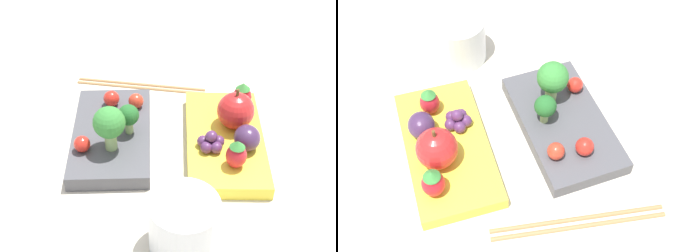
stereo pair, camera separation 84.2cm
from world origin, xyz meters
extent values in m
plane|color=beige|center=(0.00, 0.00, 0.00)|extent=(4.00, 4.00, 0.00)
cube|color=#4C4C51|center=(0.01, 0.08, 0.01)|extent=(0.19, 0.11, 0.02)
cube|color=yellow|center=(0.01, -0.08, 0.01)|extent=(0.20, 0.10, 0.02)
cylinder|color=#93B770|center=(0.01, 0.05, 0.03)|extent=(0.01, 0.01, 0.02)
sphere|color=#236028|center=(0.01, 0.05, 0.05)|extent=(0.03, 0.03, 0.03)
cylinder|color=#93B770|center=(-0.03, 0.07, 0.03)|extent=(0.02, 0.02, 0.03)
sphere|color=#388438|center=(-0.03, 0.07, 0.06)|extent=(0.04, 0.04, 0.04)
sphere|color=red|center=(0.06, 0.05, 0.03)|extent=(0.02, 0.02, 0.02)
sphere|color=red|center=(-0.03, 0.11, 0.03)|extent=(0.02, 0.02, 0.02)
sphere|color=red|center=(0.07, 0.08, 0.03)|extent=(0.02, 0.02, 0.02)
sphere|color=red|center=(0.03, -0.09, 0.05)|extent=(0.05, 0.05, 0.05)
cylinder|color=brown|center=(0.03, -0.09, 0.07)|extent=(0.00, 0.00, 0.01)
ellipsoid|color=red|center=(-0.05, -0.09, 0.04)|extent=(0.03, 0.03, 0.03)
cone|color=#388438|center=(-0.05, -0.09, 0.06)|extent=(0.02, 0.02, 0.01)
ellipsoid|color=red|center=(0.07, -0.11, 0.04)|extent=(0.03, 0.03, 0.04)
cone|color=#388438|center=(0.07, -0.11, 0.06)|extent=(0.02, 0.02, 0.01)
ellipsoid|color=#42284C|center=(-0.02, -0.10, 0.04)|extent=(0.04, 0.03, 0.03)
sphere|color=#562D5B|center=(-0.01, -0.06, 0.03)|extent=(0.02, 0.02, 0.02)
sphere|color=#562D5B|center=(-0.02, -0.05, 0.03)|extent=(0.02, 0.02, 0.02)
sphere|color=#562D5B|center=(-0.03, -0.05, 0.03)|extent=(0.02, 0.02, 0.02)
sphere|color=#562D5B|center=(-0.03, -0.06, 0.03)|extent=(0.02, 0.02, 0.02)
sphere|color=#562D5B|center=(-0.02, -0.07, 0.03)|extent=(0.02, 0.02, 0.02)
sphere|color=#562D5B|center=(-0.02, -0.06, 0.04)|extent=(0.02, 0.02, 0.02)
cylinder|color=silver|center=(-0.16, -0.02, 0.03)|extent=(0.08, 0.08, 0.07)
cylinder|color=#A37547|center=(0.15, 0.05, 0.00)|extent=(0.04, 0.21, 0.01)
cylinder|color=#A37547|center=(0.14, 0.05, 0.00)|extent=(0.04, 0.21, 0.01)
camera|label=1|loc=(-0.48, -0.01, 0.43)|focal=50.00mm
camera|label=2|loc=(0.35, -0.10, 0.51)|focal=50.00mm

